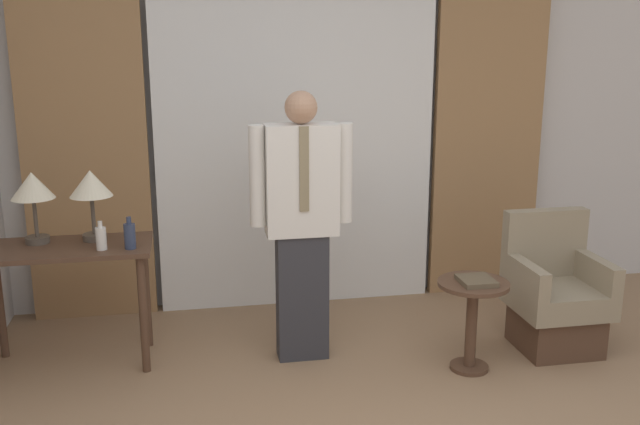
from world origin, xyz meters
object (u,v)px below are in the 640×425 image
side_table (472,310)px  book (476,281)px  table_lamp_right (91,188)px  armchair (555,298)px  bottle_near_edge (130,236)px  table_lamp_left (33,190)px  person (302,218)px  bottle_by_lamp (101,238)px  desk (66,268)px

side_table → book: (0.01, -0.02, 0.20)m
table_lamp_right → armchair: bearing=-8.3°
bottle_near_edge → table_lamp_left: bearing=158.0°
table_lamp_left → person: size_ratio=0.26×
book → bottle_by_lamp: bearing=168.7°
person → bottle_near_edge: bearing=178.3°
desk → table_lamp_right: (0.17, 0.10, 0.47)m
desk → bottle_near_edge: 0.47m
table_lamp_left → side_table: table_lamp_left is taller
bottle_by_lamp → book: 2.23m
table_lamp_left → book: table_lamp_left is taller
person → side_table: size_ratio=2.98×
side_table → table_lamp_left: bearing=166.2°
desk → book: 2.47m
table_lamp_right → bottle_by_lamp: size_ratio=2.53×
bottle_near_edge → person: size_ratio=0.12×
bottle_by_lamp → armchair: bearing=-4.1°
bottle_near_edge → person: (1.02, -0.03, 0.07)m
person → book: 1.11m
desk → book: bearing=-12.9°
desk → bottle_by_lamp: (0.23, -0.12, 0.21)m
desk → armchair: (3.05, -0.32, -0.29)m
bottle_near_edge → book: bottle_near_edge is taller
table_lamp_left → person: bearing=-9.2°
desk → side_table: 2.47m
desk → table_lamp_left: (-0.17, 0.10, 0.47)m
desk → bottle_by_lamp: bottle_by_lamp is taller
armchair → book: (-0.65, -0.23, 0.24)m
bottle_by_lamp → side_table: size_ratio=0.31×
table_lamp_right → book: size_ratio=2.06×
table_lamp_left → bottle_by_lamp: table_lamp_left is taller
table_lamp_left → armchair: 3.34m
table_lamp_right → bottle_near_edge: table_lamp_right is taller
table_lamp_left → table_lamp_right: 0.33m
table_lamp_left → bottle_near_edge: table_lamp_left is taller
table_lamp_left → table_lamp_right: same height
bottle_by_lamp → desk: bearing=153.2°
table_lamp_left → armchair: bearing=-7.5°
table_lamp_right → book: table_lamp_right is taller
desk → armchair: bearing=-6.0°
table_lamp_left → armchair: size_ratio=0.50×
bottle_near_edge → side_table: bottle_near_edge is taller
bottle_near_edge → book: (2.01, -0.42, -0.27)m
table_lamp_right → book: (2.24, -0.65, -0.52)m
table_lamp_right → bottle_by_lamp: table_lamp_right is taller
table_lamp_left → bottle_near_edge: size_ratio=2.26×
person → table_lamp_right: bearing=168.4°
table_lamp_right → person: bearing=-11.6°
table_lamp_right → side_table: 2.42m
bottle_by_lamp → book: (2.17, -0.43, -0.26)m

